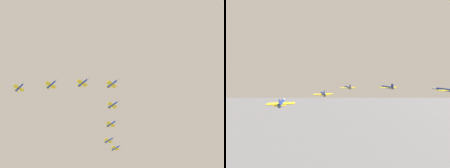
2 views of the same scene
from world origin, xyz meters
TOP-DOWN VIEW (x-y plane):
  - jet_lead at (-15.66, 15.98)m, footprint 8.40×11.22m
  - jet_port_inner at (-26.84, -0.92)m, footprint 8.40×11.22m
  - jet_starboard_inner at (1.57, 5.32)m, footprint 8.40×11.22m
  - jet_port_outer at (-37.43, -20.54)m, footprint 8.40×11.22m
  - jet_starboard_outer at (19.40, -8.06)m, footprint 8.40×11.22m
  - jet_center_rear at (-47.84, -40.93)m, footprint 8.40×11.22m
  - jet_port_trail at (37.40, -22.21)m, footprint 8.40×11.22m
  - jet_starboard_trail at (-60.67, -50.33)m, footprint 8.40×11.22m

SIDE VIEW (x-z plane):
  - jet_port_outer at x=-37.43m, z-range 141.95..144.27m
  - jet_port_inner at x=-26.84m, z-range 142.15..144.47m
  - jet_center_rear at x=-47.84m, z-range 142.39..144.71m
  - jet_lead at x=-15.66m, z-range 143.27..145.59m
  - jet_port_trail at x=37.40m, z-range 144.15..146.47m
  - jet_starboard_inner at x=1.57m, z-range 144.38..146.71m
  - jet_starboard_outer at x=19.40m, z-range 144.59..146.91m
  - jet_starboard_trail at x=-60.67m, z-range 144.62..146.94m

